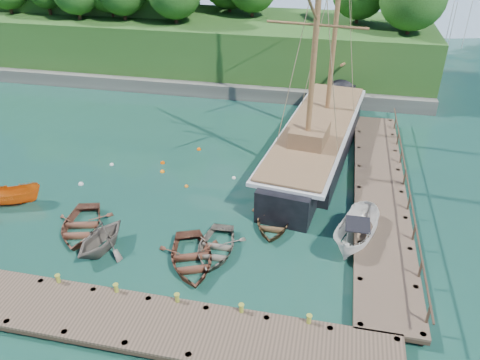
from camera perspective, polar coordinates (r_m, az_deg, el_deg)
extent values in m
plane|color=#193C34|center=(26.86, -8.08, -7.15)|extent=(160.00, 160.00, 0.00)
cube|color=#45372C|center=(21.47, -8.88, -17.10)|extent=(20.00, 3.20, 0.12)
cube|color=#2F2519|center=(21.59, -8.85, -17.39)|extent=(20.00, 3.20, 0.20)
cylinder|color=#2F2519|center=(22.09, 18.36, -18.84)|extent=(0.28, 0.28, 1.10)
cube|color=#45372C|center=(31.24, 16.70, -1.19)|extent=(3.20, 24.00, 0.12)
cube|color=#2F2519|center=(31.32, 16.66, -1.44)|extent=(3.20, 24.00, 0.20)
cylinder|color=#2F2519|center=(22.24, 14.27, -17.60)|extent=(0.28, 0.28, 1.10)
cylinder|color=#2F2519|center=(22.63, 21.16, -18.03)|extent=(0.28, 0.28, 1.10)
cylinder|color=#2F2519|center=(41.81, 14.20, 6.68)|extent=(0.28, 0.28, 1.10)
cylinder|color=#2F2519|center=(42.02, 17.74, 6.27)|extent=(0.28, 0.28, 1.10)
cylinder|color=olive|center=(25.04, -20.94, -12.55)|extent=(0.26, 0.26, 0.45)
cylinder|color=olive|center=(23.73, -14.60, -14.06)|extent=(0.26, 0.26, 0.45)
cylinder|color=olive|center=(22.75, -7.53, -15.52)|extent=(0.26, 0.26, 0.45)
cylinder|color=olive|center=(22.13, 0.16, -16.83)|extent=(0.26, 0.26, 0.45)
cylinder|color=olive|center=(21.91, 8.25, -17.89)|extent=(0.26, 0.26, 0.45)
imported|color=brown|center=(28.73, -18.77, -5.90)|extent=(4.33, 5.23, 0.94)
imported|color=#655D54|center=(26.95, -16.43, -8.14)|extent=(3.77, 4.15, 1.89)
imported|color=#583021|center=(25.11, -5.94, -10.09)|extent=(4.78, 5.50, 0.95)
imported|color=#676155|center=(25.73, -3.01, -8.78)|extent=(3.05, 4.19, 0.85)
imported|color=#4D3721|center=(27.72, 4.00, -5.54)|extent=(3.07, 4.20, 0.85)
imported|color=#D25C0F|center=(32.84, -25.81, -2.62)|extent=(3.86, 2.56, 1.39)
imported|color=silver|center=(26.93, 13.80, -7.73)|extent=(3.24, 5.26, 1.91)
cube|color=black|center=(35.51, 9.24, 4.04)|extent=(6.43, 14.61, 2.93)
cube|color=black|center=(43.76, 11.72, 8.97)|extent=(3.09, 4.74, 2.64)
cube|color=black|center=(28.61, 5.90, -2.70)|extent=(3.67, 4.03, 2.79)
cube|color=silver|center=(34.90, 9.43, 6.16)|extent=(7.08, 19.02, 0.25)
cube|color=brown|center=(34.80, 9.47, 6.53)|extent=(6.61, 18.56, 0.12)
cube|color=brown|center=(31.84, 8.45, 5.47)|extent=(2.67, 3.28, 1.20)
cylinder|color=brown|center=(46.15, 12.86, 13.78)|extent=(1.16, 6.87, 1.69)
cylinder|color=brown|center=(36.02, 11.82, 20.15)|extent=(0.36, 0.36, 15.59)
cylinder|color=brown|center=(29.13, 9.18, 16.78)|extent=(0.36, 0.36, 14.34)
sphere|color=silver|center=(33.34, -18.81, -0.52)|extent=(0.36, 0.36, 0.36)
sphere|color=orange|center=(33.49, -9.44, 0.96)|extent=(0.32, 0.32, 0.32)
sphere|color=orange|center=(31.52, -6.54, -0.82)|extent=(0.27, 0.27, 0.27)
sphere|color=white|center=(32.28, -0.75, 0.21)|extent=(0.28, 0.28, 0.28)
sphere|color=#E44F00|center=(34.65, -9.41, 2.03)|extent=(0.33, 0.33, 0.33)
sphere|color=#F75600|center=(36.27, -5.03, 3.69)|extent=(0.33, 0.33, 0.33)
sphere|color=silver|center=(35.21, -15.37, 1.77)|extent=(0.30, 0.30, 0.30)
cube|color=#474744|center=(49.21, -7.72, 11.63)|extent=(50.00, 4.00, 1.40)
cube|color=#234C18|center=(53.98, -5.76, 16.09)|extent=(50.00, 14.00, 6.00)
cube|color=#234C18|center=(62.66, -17.71, 18.78)|extent=(24.00, 12.00, 10.00)
cylinder|color=#382616|center=(54.52, -15.25, 19.37)|extent=(0.36, 0.36, 1.40)
cylinder|color=#382616|center=(52.53, -13.90, 19.15)|extent=(0.36, 0.36, 1.40)
cylinder|color=#382616|center=(59.96, -26.21, 18.40)|extent=(0.36, 0.36, 1.40)
cylinder|color=#382616|center=(47.76, 19.85, 17.22)|extent=(0.36, 0.36, 1.40)
cylinder|color=#382616|center=(61.13, -22.76, 19.29)|extent=(0.36, 0.36, 1.40)
cylinder|color=#382616|center=(52.79, 1.49, 20.01)|extent=(0.36, 0.36, 1.40)
cylinder|color=#382616|center=(54.07, -8.23, 19.99)|extent=(0.36, 0.36, 1.40)
cylinder|color=#382616|center=(55.46, -1.27, 20.52)|extent=(0.36, 0.36, 1.40)
cylinder|color=#382616|center=(48.75, 19.96, 17.44)|extent=(0.36, 0.36, 1.40)
cylinder|color=#382616|center=(50.14, -7.81, 19.21)|extent=(0.36, 0.36, 1.40)
cylinder|color=#382616|center=(51.09, 14.07, 18.83)|extent=(0.36, 0.36, 1.40)
cylinder|color=#382616|center=(58.21, -15.47, 20.00)|extent=(0.36, 0.36, 1.40)
cylinder|color=#382616|center=(57.67, -22.21, 18.84)|extent=(0.36, 0.36, 1.40)
cylinder|color=#382616|center=(59.06, -17.01, 19.93)|extent=(0.36, 0.36, 1.40)
cylinder|color=#382616|center=(55.44, -9.73, 20.13)|extent=(0.36, 0.36, 1.40)
cylinder|color=#382616|center=(58.80, -21.03, 19.24)|extent=(0.36, 0.36, 1.40)
cylinder|color=#382616|center=(54.07, -19.05, 18.74)|extent=(0.36, 0.36, 1.40)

